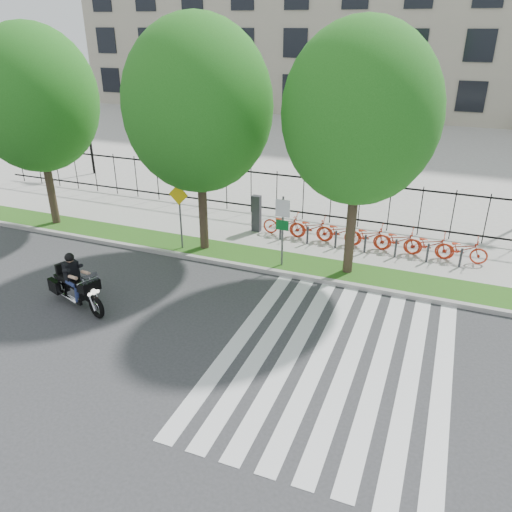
% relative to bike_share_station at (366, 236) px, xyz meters
% --- Properties ---
extents(ground, '(120.00, 120.00, 0.00)m').
position_rel_bike_share_station_xyz_m(ground, '(-4.27, -7.20, -0.62)').
color(ground, '#313234').
rests_on(ground, ground).
extents(curb, '(60.00, 0.20, 0.15)m').
position_rel_bike_share_station_xyz_m(curb, '(-4.27, -3.10, -0.54)').
color(curb, '#9A9791').
rests_on(curb, ground).
extents(grass_verge, '(60.00, 1.50, 0.15)m').
position_rel_bike_share_station_xyz_m(grass_verge, '(-4.27, -2.25, -0.54)').
color(grass_verge, '#224E13').
rests_on(grass_verge, ground).
extents(sidewalk, '(60.00, 3.50, 0.15)m').
position_rel_bike_share_station_xyz_m(sidewalk, '(-4.27, 0.25, -0.54)').
color(sidewalk, '#99958F').
rests_on(sidewalk, ground).
extents(plaza, '(80.00, 34.00, 0.10)m').
position_rel_bike_share_station_xyz_m(plaza, '(-4.27, 17.80, -0.57)').
color(plaza, '#99958F').
rests_on(plaza, ground).
extents(crosswalk_stripes, '(5.70, 8.00, 0.01)m').
position_rel_bike_share_station_xyz_m(crosswalk_stripes, '(0.56, -7.20, -0.61)').
color(crosswalk_stripes, silver).
rests_on(crosswalk_stripes, ground).
extents(iron_fence, '(30.00, 0.06, 2.00)m').
position_rel_bike_share_station_xyz_m(iron_fence, '(-4.27, 2.00, 0.53)').
color(iron_fence, black).
rests_on(iron_fence, sidewalk).
extents(lamp_post_left, '(1.06, 0.70, 4.25)m').
position_rel_bike_share_station_xyz_m(lamp_post_left, '(-16.27, 4.80, 2.59)').
color(lamp_post_left, black).
rests_on(lamp_post_left, ground).
extents(street_tree_0, '(4.86, 4.86, 7.85)m').
position_rel_bike_share_station_xyz_m(street_tree_0, '(-12.72, -2.25, 4.58)').
color(street_tree_0, '#36271D').
rests_on(street_tree_0, grass_verge).
extents(street_tree_1, '(5.09, 5.09, 8.12)m').
position_rel_bike_share_station_xyz_m(street_tree_1, '(-5.64, -2.25, 4.72)').
color(street_tree_1, '#36271D').
rests_on(street_tree_1, grass_verge).
extents(street_tree_2, '(4.79, 4.79, 7.99)m').
position_rel_bike_share_station_xyz_m(street_tree_2, '(-0.18, -2.25, 4.76)').
color(street_tree_2, '#36271D').
rests_on(street_tree_2, grass_verge).
extents(bike_share_station, '(8.86, 0.85, 1.50)m').
position_rel_bike_share_station_xyz_m(bike_share_station, '(0.00, 0.00, 0.00)').
color(bike_share_station, '#2D2D33').
rests_on(bike_share_station, sidewalk).
extents(sign_pole_regulatory, '(0.50, 0.09, 2.50)m').
position_rel_bike_share_station_xyz_m(sign_pole_regulatory, '(-2.43, -2.62, 1.12)').
color(sign_pole_regulatory, '#59595B').
rests_on(sign_pole_regulatory, grass_verge).
extents(sign_pole_warning, '(0.78, 0.09, 2.49)m').
position_rel_bike_share_station_xyz_m(sign_pole_warning, '(-6.40, -2.62, 1.12)').
color(sign_pole_warning, '#59595B').
rests_on(sign_pole_warning, grass_verge).
extents(motorcycle_rider, '(2.58, 1.33, 2.08)m').
position_rel_bike_share_station_xyz_m(motorcycle_rider, '(-7.34, -7.32, 0.07)').
color(motorcycle_rider, black).
rests_on(motorcycle_rider, ground).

